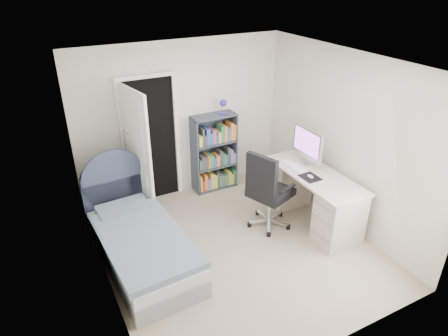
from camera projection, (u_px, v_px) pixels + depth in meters
name	position (u px, v px, depth m)	size (l,w,h in m)	color
room_shell	(238.00, 167.00, 4.89)	(3.50, 3.70, 2.60)	gray
door	(142.00, 149.00, 5.87)	(0.92, 0.82, 2.06)	black
bed	(140.00, 242.00, 5.12)	(1.05, 2.05, 1.23)	gray
nightstand	(107.00, 195.00, 5.92)	(0.42, 0.42, 0.62)	#CCB97D
floor_lamp	(131.00, 178.00, 6.04)	(0.20, 0.20, 1.38)	silver
bookcase	(215.00, 155.00, 6.68)	(0.75, 0.31, 1.56)	#3E4655
desk	(312.00, 195.00, 5.85)	(0.66, 1.64, 1.34)	beige
office_chair	(267.00, 188.00, 5.59)	(0.69, 0.70, 1.21)	silver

